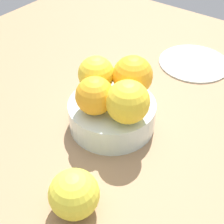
{
  "coord_description": "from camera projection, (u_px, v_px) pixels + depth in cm",
  "views": [
    {
      "loc": [
        -35.62,
        -26.73,
        41.83
      ],
      "look_at": [
        0.0,
        0.0,
        3.07
      ],
      "focal_mm": 51.96,
      "sensor_mm": 36.0,
      "label": 1
    }
  ],
  "objects": [
    {
      "name": "orange_in_bowl_3",
      "position": [
        133.0,
        76.0,
        0.58
      ],
      "size": [
        7.31,
        7.31,
        7.31
      ],
      "primitive_type": "sphere",
      "color": "#F9A823",
      "rests_on": "fruit_bowl"
    },
    {
      "name": "ground_plane",
      "position": [
        112.0,
        128.0,
        0.62
      ],
      "size": [
        110.0,
        110.0,
        2.0
      ],
      "primitive_type": "cube",
      "color": "#997551"
    },
    {
      "name": "orange_in_bowl_2",
      "position": [
        128.0,
        102.0,
        0.52
      ],
      "size": [
        7.3,
        7.3,
        7.3
      ],
      "primitive_type": "sphere",
      "color": "yellow",
      "rests_on": "fruit_bowl"
    },
    {
      "name": "orange_in_bowl_0",
      "position": [
        95.0,
        96.0,
        0.54
      ],
      "size": [
        6.61,
        6.61,
        6.61
      ],
      "primitive_type": "sphere",
      "color": "#F9A823",
      "rests_on": "fruit_bowl"
    },
    {
      "name": "fruit_bowl",
      "position": [
        112.0,
        115.0,
        0.59
      ],
      "size": [
        15.88,
        15.88,
        5.12
      ],
      "color": "silver",
      "rests_on": "ground_plane"
    },
    {
      "name": "orange_loose_0",
      "position": [
        74.0,
        194.0,
        0.45
      ],
      "size": [
        7.26,
        7.26,
        7.26
      ],
      "primitive_type": "sphere",
      "color": "yellow",
      "rests_on": "ground_plane"
    },
    {
      "name": "side_plate",
      "position": [
        194.0,
        62.0,
        0.77
      ],
      "size": [
        16.51,
        16.51,
        0.8
      ],
      "primitive_type": "cylinder",
      "color": "silver",
      "rests_on": "ground_plane"
    },
    {
      "name": "orange_in_bowl_1",
      "position": [
        96.0,
        74.0,
        0.59
      ],
      "size": [
        6.7,
        6.7,
        6.7
      ],
      "primitive_type": "sphere",
      "color": "yellow",
      "rests_on": "fruit_bowl"
    }
  ]
}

